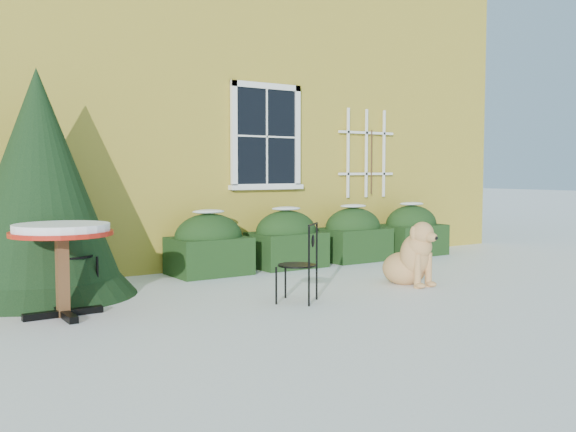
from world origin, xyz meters
TOP-DOWN VIEW (x-y plane):
  - ground at (0.00, 0.00)m, footprint 80.00×80.00m
  - house at (0.00, 7.00)m, footprint 12.40×8.40m
  - hedge_row at (1.65, 2.55)m, footprint 4.95×0.80m
  - evergreen_shrub at (-2.62, 2.21)m, footprint 2.16×2.16m
  - bistro_table at (-2.69, 1.00)m, footprint 1.00×1.00m
  - patio_chair_near at (-0.32, 0.27)m, footprint 0.55×0.55m
  - patio_chair_far at (-2.44, 1.75)m, footprint 0.52×0.52m
  - dog at (1.47, 0.37)m, footprint 0.56×0.94m

SIDE VIEW (x-z plane):
  - ground at x=0.00m, z-range 0.00..0.00m
  - dog at x=1.47m, z-range -0.08..0.76m
  - hedge_row at x=1.65m, z-range -0.05..0.86m
  - patio_chair_near at x=-0.32m, z-range 0.00..0.88m
  - patio_chair_far at x=-2.44m, z-range 0.00..1.10m
  - bistro_table at x=-2.69m, z-range 0.31..1.24m
  - evergreen_shrub at x=-2.62m, z-range -0.26..2.36m
  - house at x=0.00m, z-range 0.02..6.42m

